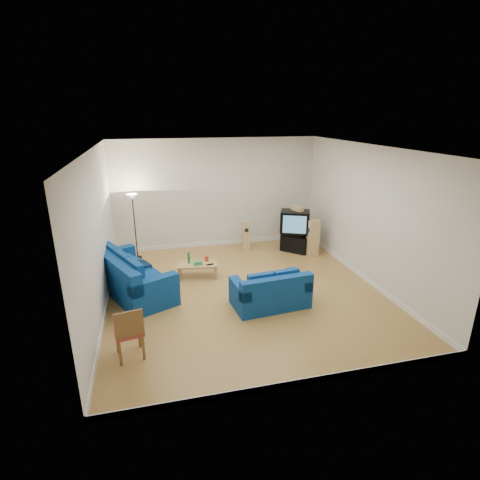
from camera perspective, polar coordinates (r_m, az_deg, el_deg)
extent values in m
cube|color=olive|center=(8.65, 0.64, -7.75)|extent=(6.00, 6.50, 0.01)
cube|color=white|center=(7.76, 0.73, 13.87)|extent=(6.00, 6.50, 0.01)
cube|color=silver|center=(11.15, -3.54, 7.06)|extent=(6.00, 0.01, 3.20)
cube|color=silver|center=(5.19, 9.80, -7.48)|extent=(6.00, 0.01, 3.20)
cube|color=silver|center=(7.89, -20.90, 0.83)|extent=(0.01, 6.50, 3.20)
cube|color=silver|center=(9.26, 19.00, 3.59)|extent=(0.01, 6.50, 3.20)
cube|color=white|center=(11.55, -3.38, -0.45)|extent=(6.00, 0.02, 0.12)
cube|color=white|center=(6.03, 8.90, -20.66)|extent=(6.00, 0.02, 0.12)
cube|color=white|center=(8.47, -19.62, -9.12)|extent=(0.02, 6.50, 0.12)
cube|color=white|center=(9.75, 17.99, -5.16)|extent=(0.02, 6.50, 0.12)
cube|color=navy|center=(8.85, -15.95, -6.25)|extent=(1.96, 2.63, 0.46)
cube|color=navy|center=(8.54, -18.69, -4.05)|extent=(1.24, 2.29, 0.47)
cube|color=navy|center=(9.66, -18.73, -2.05)|extent=(1.05, 0.66, 0.26)
cube|color=navy|center=(7.79, -12.96, -6.59)|extent=(1.05, 0.66, 0.26)
cube|color=#051832|center=(8.77, -15.17, -3.97)|extent=(0.58, 0.58, 0.13)
cube|color=navy|center=(8.00, 4.57, -8.62)|extent=(1.63, 1.01, 0.38)
cube|color=navy|center=(7.56, 5.67, -7.10)|extent=(1.56, 0.35, 0.39)
cube|color=navy|center=(7.64, -0.05, -7.42)|extent=(0.28, 0.88, 0.22)
cube|color=navy|center=(8.15, 8.99, -5.93)|extent=(0.28, 0.88, 0.22)
cube|color=#051832|center=(7.99, 4.22, -6.40)|extent=(0.40, 0.40, 0.11)
cube|color=tan|center=(9.28, -6.51, -3.73)|extent=(1.03, 0.62, 0.05)
cube|color=tan|center=(9.19, -9.22, -5.30)|extent=(0.07, 0.07, 0.30)
cube|color=tan|center=(9.54, -9.09, -4.35)|extent=(0.07, 0.07, 0.30)
cube|color=tan|center=(9.17, -3.73, -5.13)|extent=(0.07, 0.07, 0.30)
cube|color=tan|center=(9.53, -3.82, -4.19)|extent=(0.07, 0.07, 0.30)
cylinder|color=#197233|center=(9.27, -7.80, -2.72)|extent=(0.08, 0.08, 0.28)
cube|color=green|center=(9.19, -6.41, -3.52)|extent=(0.20, 0.11, 0.08)
cylinder|color=red|center=(9.39, -5.10, -2.82)|extent=(0.10, 0.10, 0.13)
cube|color=black|center=(9.17, -4.57, -3.72)|extent=(0.17, 0.08, 0.02)
cube|color=black|center=(11.08, 8.43, -0.49)|extent=(0.87, 0.87, 0.48)
cube|color=black|center=(11.00, 8.46, 0.98)|extent=(0.57, 0.55, 0.10)
cube|color=black|center=(10.87, 8.36, 2.79)|extent=(0.98, 0.87, 0.63)
cube|color=#3C6C84|center=(10.58, 8.31, 2.34)|extent=(0.60, 0.28, 0.50)
cube|color=tan|center=(10.82, 8.74, 4.79)|extent=(0.28, 0.41, 0.13)
cube|color=tan|center=(11.09, 0.93, 0.72)|extent=(0.23, 0.27, 0.84)
cylinder|color=black|center=(10.91, 1.02, 1.50)|extent=(0.13, 0.03, 0.12)
cube|color=tan|center=(10.75, 11.05, 0.32)|extent=(0.32, 0.26, 1.04)
cylinder|color=black|center=(10.60, 10.37, 1.49)|extent=(0.03, 0.15, 0.15)
cylinder|color=black|center=(10.90, -15.31, -2.57)|extent=(0.23, 0.23, 0.03)
cylinder|color=black|center=(10.63, -15.71, 1.76)|extent=(0.03, 0.03, 1.71)
cone|color=white|center=(10.41, -16.13, 6.37)|extent=(0.31, 0.31, 0.14)
cube|color=brown|center=(6.55, -17.81, -16.07)|extent=(0.05, 0.05, 0.45)
cube|color=brown|center=(6.86, -18.23, -14.39)|extent=(0.05, 0.05, 0.45)
cube|color=brown|center=(6.58, -14.52, -15.55)|extent=(0.05, 0.05, 0.45)
cube|color=brown|center=(6.88, -15.10, -13.90)|extent=(0.05, 0.05, 0.45)
cube|color=#9B3A33|center=(6.58, -16.62, -13.18)|extent=(0.53, 0.53, 0.06)
cube|color=brown|center=(6.28, -16.54, -12.21)|extent=(0.45, 0.12, 0.45)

